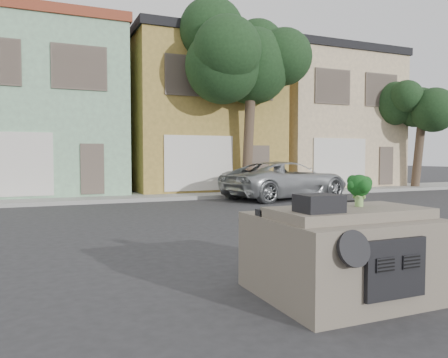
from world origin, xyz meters
TOP-DOWN VIEW (x-y plane):
  - ground_plane at (0.00, 0.00)m, footprint 120.00×120.00m
  - sidewalk at (0.00, 10.50)m, footprint 40.00×3.00m
  - townhouse_mint at (-3.50, 14.50)m, footprint 7.20×8.20m
  - townhouse_tan at (4.00, 14.50)m, footprint 7.20×8.20m
  - townhouse_beige at (11.50, 14.50)m, footprint 7.20×8.20m
  - silver_pickup at (5.90, 8.09)m, footprint 5.92×3.57m
  - tree_near at (5.00, 9.80)m, footprint 4.40×4.00m
  - tree_far at (15.00, 9.80)m, footprint 3.20×3.00m
  - car_dashboard at (0.00, -3.00)m, footprint 2.00×1.80m
  - instrument_hump at (-0.58, -3.35)m, footprint 0.48×0.38m
  - wiper_arm at (0.28, -2.62)m, footprint 0.69×0.15m
  - broccoli at (0.21, -3.08)m, footprint 0.34×0.34m

SIDE VIEW (x-z plane):
  - ground_plane at x=0.00m, z-range 0.00..0.00m
  - silver_pickup at x=5.90m, z-range -0.77..0.77m
  - sidewalk at x=0.00m, z-range 0.00..0.15m
  - car_dashboard at x=0.00m, z-range 0.00..1.12m
  - wiper_arm at x=0.28m, z-range 1.12..1.14m
  - instrument_hump at x=-0.58m, z-range 1.12..1.32m
  - broccoli at x=0.21m, z-range 1.12..1.53m
  - tree_far at x=15.00m, z-range 0.00..6.00m
  - townhouse_mint at x=-3.50m, z-range 0.00..7.55m
  - townhouse_tan at x=4.00m, z-range 0.00..7.55m
  - townhouse_beige at x=11.50m, z-range 0.00..7.55m
  - tree_near at x=5.00m, z-range 0.00..8.50m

